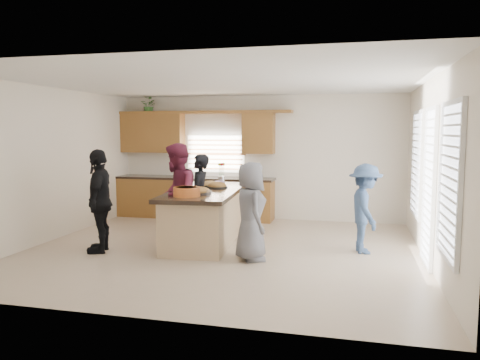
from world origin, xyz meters
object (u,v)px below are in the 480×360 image
(woman_left_mid, at_px, (177,195))
(woman_left_front, at_px, (100,201))
(salad_bowl, at_px, (187,191))
(woman_right_front, at_px, (251,211))
(woman_left_back, at_px, (199,197))
(island, at_px, (206,217))
(woman_right_back, at_px, (365,208))

(woman_left_mid, xyz_separation_m, woman_left_front, (-1.11, -0.61, -0.04))
(salad_bowl, height_order, woman_right_front, woman_right_front)
(woman_left_back, bearing_deg, woman_left_mid, -23.84)
(woman_left_back, relative_size, woman_right_front, 1.03)
(woman_left_mid, bearing_deg, woman_left_front, -72.26)
(woman_left_front, xyz_separation_m, woman_right_front, (2.53, 0.10, -0.09))
(island, relative_size, woman_left_front, 1.63)
(salad_bowl, bearing_deg, woman_right_back, 15.39)
(island, xyz_separation_m, woman_right_front, (1.05, -0.98, 0.31))
(woman_left_back, bearing_deg, woman_right_front, 36.95)
(salad_bowl, xyz_separation_m, woman_left_back, (-0.16, 1.09, -0.24))
(woman_right_back, xyz_separation_m, woman_right_front, (-1.73, -0.88, 0.03))
(woman_left_mid, xyz_separation_m, woman_right_front, (1.42, -0.51, -0.13))
(salad_bowl, xyz_separation_m, woman_left_mid, (-0.34, 0.41, -0.14))
(woman_right_back, bearing_deg, woman_left_front, 91.43)
(salad_bowl, xyz_separation_m, woman_left_front, (-1.45, -0.20, -0.18))
(woman_left_back, bearing_deg, island, 33.23)
(woman_left_front, bearing_deg, island, 109.54)
(woman_right_back, relative_size, woman_right_front, 0.96)
(island, xyz_separation_m, salad_bowl, (-0.04, -0.88, 0.58))
(salad_bowl, distance_m, woman_left_front, 1.48)
(woman_left_mid, relative_size, woman_right_front, 1.17)
(woman_left_front, bearing_deg, woman_right_front, 75.73)
(island, relative_size, woman_left_mid, 1.55)
(woman_right_front, bearing_deg, salad_bowl, 58.43)
(woman_left_front, bearing_deg, salad_bowl, 81.29)
(woman_left_back, height_order, woman_right_front, woman_left_back)
(salad_bowl, distance_m, woman_left_mid, 0.55)
(salad_bowl, distance_m, woman_left_back, 1.13)
(woman_left_back, distance_m, woman_right_front, 1.72)
(island, relative_size, woman_left_back, 1.76)
(salad_bowl, distance_m, woman_right_front, 1.12)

